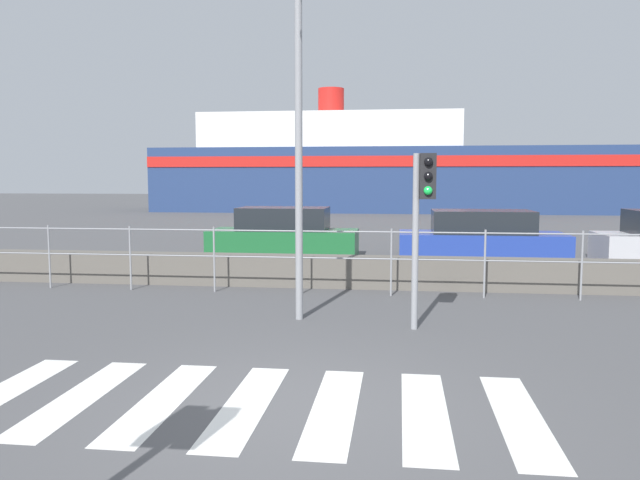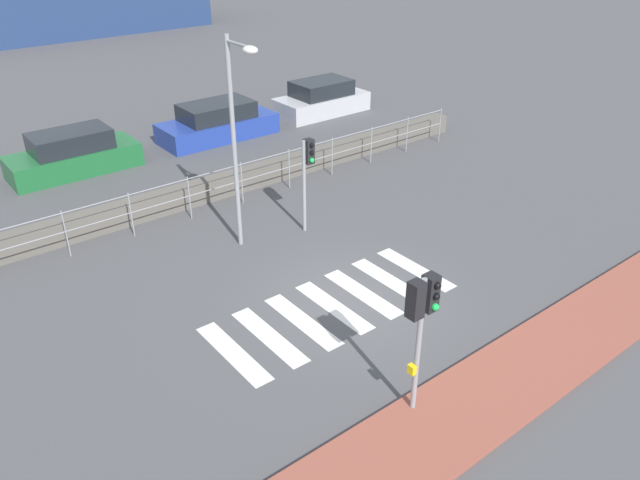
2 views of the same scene
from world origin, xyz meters
The scene contains 11 objects.
ground_plane centered at (0.00, 0.00, 0.00)m, with size 160.00×160.00×0.00m, color #4C4C4F.
sidewalk_brick centered at (0.00, -4.10, 0.06)m, with size 24.00×1.80×0.12m.
crosswalk centered at (-0.49, 0.00, 0.00)m, with size 5.85×2.40×0.01m.
seawall centered at (0.00, 6.99, 0.33)m, with size 21.79×0.55×0.66m.
harbor_fence centered at (0.00, 6.11, 0.86)m, with size 19.65×0.04×1.32m.
traffic_light_near centered at (-1.48, -3.48, 2.25)m, with size 0.58×0.41×2.88m.
traffic_light_far centered at (1.39, 3.44, 1.97)m, with size 0.34×0.32×2.67m.
streetlamp centered at (-0.57, 3.64, 3.49)m, with size 0.32×1.27×5.55m.
parked_car_green centered at (-2.31, 11.80, 0.62)m, with size 4.28×1.72×1.45m.
parked_car_blue centered at (3.34, 11.80, 0.60)m, with size 4.57×1.88×1.41m.
parked_car_silver centered at (8.51, 11.80, 0.61)m, with size 4.11×1.85×1.44m.
Camera 2 is at (-8.11, -9.14, 8.29)m, focal length 35.00 mm.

